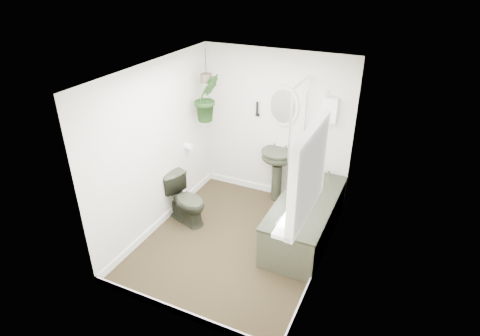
% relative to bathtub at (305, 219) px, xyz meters
% --- Properties ---
extents(floor, '(2.30, 2.80, 0.02)m').
position_rel_bathtub_xyz_m(floor, '(-0.80, -0.50, -0.30)').
color(floor, black).
rests_on(floor, ground).
extents(ceiling, '(2.30, 2.80, 0.02)m').
position_rel_bathtub_xyz_m(ceiling, '(-0.80, -0.50, 2.02)').
color(ceiling, white).
rests_on(ceiling, ground).
extents(wall_back, '(2.30, 0.02, 2.30)m').
position_rel_bathtub_xyz_m(wall_back, '(-0.80, 0.91, 0.86)').
color(wall_back, silver).
rests_on(wall_back, ground).
extents(wall_front, '(2.30, 0.02, 2.30)m').
position_rel_bathtub_xyz_m(wall_front, '(-0.80, -1.91, 0.86)').
color(wall_front, silver).
rests_on(wall_front, ground).
extents(wall_left, '(0.02, 2.80, 2.30)m').
position_rel_bathtub_xyz_m(wall_left, '(-1.96, -0.50, 0.86)').
color(wall_left, silver).
rests_on(wall_left, ground).
extents(wall_right, '(0.02, 2.80, 2.30)m').
position_rel_bathtub_xyz_m(wall_right, '(0.36, -0.50, 0.86)').
color(wall_right, silver).
rests_on(wall_right, ground).
extents(skirting, '(2.30, 2.80, 0.10)m').
position_rel_bathtub_xyz_m(skirting, '(-0.80, -0.50, -0.24)').
color(skirting, white).
rests_on(skirting, floor).
extents(bathtub, '(0.72, 1.72, 0.58)m').
position_rel_bathtub_xyz_m(bathtub, '(0.00, 0.00, 0.00)').
color(bathtub, '#292D21').
rests_on(bathtub, floor).
extents(bath_screen, '(0.04, 0.72, 1.40)m').
position_rel_bathtub_xyz_m(bath_screen, '(-0.33, 0.49, 0.99)').
color(bath_screen, silver).
rests_on(bath_screen, bathtub).
extents(shower_box, '(0.20, 0.10, 0.35)m').
position_rel_bathtub_xyz_m(shower_box, '(0.00, 0.84, 1.26)').
color(shower_box, white).
rests_on(shower_box, wall_back).
extents(oval_mirror, '(0.46, 0.03, 0.62)m').
position_rel_bathtub_xyz_m(oval_mirror, '(-0.68, 0.87, 1.21)').
color(oval_mirror, beige).
rests_on(oval_mirror, wall_back).
extents(wall_sconce, '(0.04, 0.04, 0.22)m').
position_rel_bathtub_xyz_m(wall_sconce, '(-1.08, 0.86, 1.11)').
color(wall_sconce, black).
rests_on(wall_sconce, wall_back).
extents(toilet_roll_holder, '(0.11, 0.11, 0.11)m').
position_rel_bathtub_xyz_m(toilet_roll_holder, '(-1.90, 0.20, 0.61)').
color(toilet_roll_holder, white).
rests_on(toilet_roll_holder, wall_left).
extents(window_recess, '(0.08, 1.00, 0.90)m').
position_rel_bathtub_xyz_m(window_recess, '(0.29, -1.20, 1.36)').
color(window_recess, white).
rests_on(window_recess, wall_right).
extents(window_sill, '(0.18, 1.00, 0.04)m').
position_rel_bathtub_xyz_m(window_sill, '(0.22, -1.20, 0.94)').
color(window_sill, white).
rests_on(window_sill, wall_right).
extents(window_blinds, '(0.01, 0.86, 0.76)m').
position_rel_bathtub_xyz_m(window_blinds, '(0.24, -1.20, 1.36)').
color(window_blinds, white).
rests_on(window_blinds, wall_right).
extents(toilet, '(0.77, 0.59, 0.69)m').
position_rel_bathtub_xyz_m(toilet, '(-1.65, -0.34, 0.06)').
color(toilet, '#292D21').
rests_on(toilet, floor).
extents(pedestal_sink, '(0.57, 0.52, 0.85)m').
position_rel_bathtub_xyz_m(pedestal_sink, '(-0.68, 0.74, 0.13)').
color(pedestal_sink, '#292D21').
rests_on(pedestal_sink, floor).
extents(sill_plant, '(0.24, 0.22, 0.24)m').
position_rel_bathtub_xyz_m(sill_plant, '(0.22, -1.11, 1.08)').
color(sill_plant, black).
rests_on(sill_plant, window_sill).
extents(hanging_plant, '(0.47, 0.49, 0.70)m').
position_rel_bathtub_xyz_m(hanging_plant, '(-1.70, 0.45, 1.32)').
color(hanging_plant, black).
rests_on(hanging_plant, ceiling).
extents(soap_bottle, '(0.11, 0.11, 0.21)m').
position_rel_bathtub_xyz_m(soap_bottle, '(-0.08, -0.79, 0.40)').
color(soap_bottle, '#2C2A2A').
rests_on(soap_bottle, bathtub).
extents(hanging_pot, '(0.16, 0.16, 0.12)m').
position_rel_bathtub_xyz_m(hanging_pot, '(-1.70, 0.45, 1.61)').
color(hanging_pot, '#4C4135').
rests_on(hanging_pot, ceiling).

